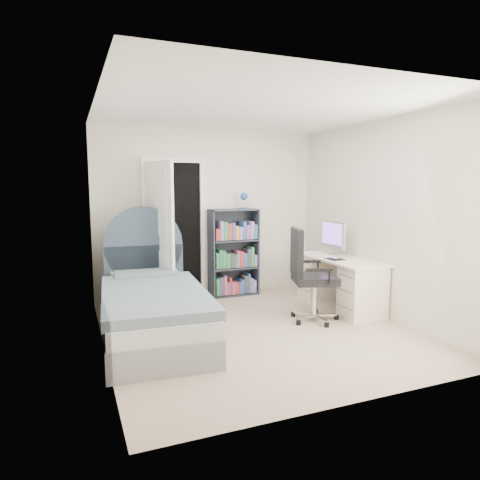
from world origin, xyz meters
name	(u,v)px	position (x,y,z in m)	size (l,w,h in m)	color
room_shell	(259,223)	(0.00, 0.00, 1.25)	(3.50, 3.70, 2.60)	tan
door	(165,232)	(-0.74, 1.52, 1.03)	(0.92, 0.81, 2.06)	black
bed	(153,306)	(-1.14, 0.36, 0.32)	(1.24, 2.35, 1.40)	gray
nightstand	(119,286)	(-1.40, 1.33, 0.36)	(0.36, 0.36, 0.55)	tan
floor_lamp	(146,268)	(-1.02, 1.55, 0.53)	(0.18, 0.18, 1.29)	silver
bookcase	(234,255)	(0.34, 1.64, 0.61)	(0.74, 0.32, 1.57)	#313743
desk	(339,280)	(1.42, 0.45, 0.38)	(0.57, 1.42, 1.17)	#F5E6CD
office_chair	(307,270)	(0.72, 0.12, 0.63)	(0.65, 0.66, 1.16)	silver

